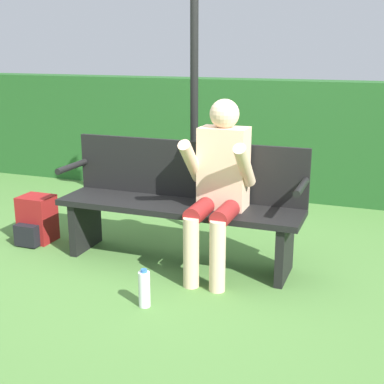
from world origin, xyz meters
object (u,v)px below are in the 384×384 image
person_seated (219,180)px  water_bottle (144,289)px  signpost (194,80)px  park_bench (181,200)px  backpack (36,220)px

person_seated → water_bottle: person_seated is taller
water_bottle → signpost: (-0.23, 1.53, 1.22)m
person_seated → park_bench: bearing=159.7°
backpack → water_bottle: backpack is taller
park_bench → signpost: signpost is taller
park_bench → person_seated: 0.43m
park_bench → water_bottle: size_ratio=7.36×
person_seated → backpack: size_ratio=3.18×
water_bottle → person_seated: bearing=68.7°
park_bench → backpack: bearing=-176.9°
park_bench → signpost: (-0.16, 0.70, 0.86)m
person_seated → signpost: signpost is taller
backpack → person_seated: bearing=-2.0°
person_seated → signpost: bearing=121.1°
water_bottle → signpost: bearing=98.5°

